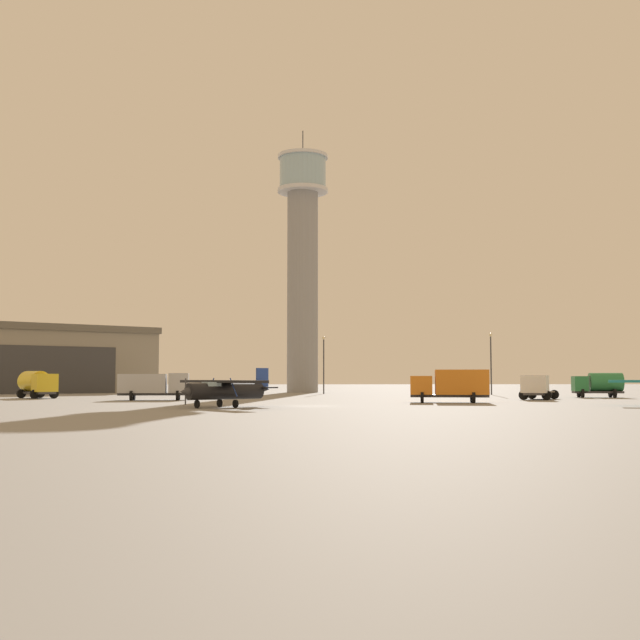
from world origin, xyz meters
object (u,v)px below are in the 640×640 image
object	(u,v)px
truck_box_orange	(452,384)
truck_flatbed_white	(537,388)
truck_fuel_tanker_yellow	(37,383)
light_post_west	(491,358)
airplane_black	(226,389)
truck_fuel_tanker_green	(598,384)
control_tower	(303,255)
light_post_north	(324,359)
truck_box_silver	(154,385)

from	to	relation	value
truck_box_orange	truck_flatbed_white	bearing A→B (deg)	-131.80
truck_fuel_tanker_yellow	light_post_west	size ratio (longest dim) A/B	0.70
airplane_black	truck_flatbed_white	distance (m)	36.49
truck_box_orange	truck_fuel_tanker_green	bearing A→B (deg)	-130.86
control_tower	airplane_black	world-z (taller)	control_tower
truck_fuel_tanker_yellow	light_post_north	bearing A→B (deg)	82.92
airplane_black	control_tower	bearing A→B (deg)	-133.49
control_tower	truck_fuel_tanker_green	distance (m)	50.77
truck_box_silver	control_tower	bearing A→B (deg)	64.39
truck_flatbed_white	truck_fuel_tanker_yellow	bearing A→B (deg)	-68.79
control_tower	airplane_black	xyz separation A→B (m)	(-7.60, -60.55, -20.14)
light_post_north	light_post_west	bearing A→B (deg)	-17.17
truck_fuel_tanker_green	truck_box_orange	bearing A→B (deg)	48.62
airplane_black	truck_box_silver	world-z (taller)	airplane_black
truck_box_silver	light_post_north	xyz separation A→B (m)	(19.07, 29.68, 3.29)
truck_box_silver	truck_fuel_tanker_yellow	bearing A→B (deg)	147.01
truck_box_silver	truck_box_orange	world-z (taller)	truck_box_orange
truck_fuel_tanker_yellow	truck_box_silver	bearing A→B (deg)	20.47
control_tower	truck_fuel_tanker_yellow	bearing A→B (deg)	-133.03
control_tower	light_post_west	bearing A→B (deg)	-35.68
truck_fuel_tanker_yellow	truck_fuel_tanker_green	bearing A→B (deg)	49.86
airplane_black	light_post_west	size ratio (longest dim) A/B	1.12
light_post_north	truck_fuel_tanker_green	bearing A→B (deg)	-35.15
airplane_black	truck_box_orange	size ratio (longest dim) A/B	1.24
airplane_black	truck_fuel_tanker_yellow	bearing A→B (deg)	-86.81
truck_flatbed_white	truck_fuel_tanker_yellow	size ratio (longest dim) A/B	1.15
truck_fuel_tanker_green	light_post_north	xyz separation A→B (m)	(-30.69, 21.61, 3.28)
truck_box_silver	truck_fuel_tanker_green	world-z (taller)	truck_fuel_tanker_green
truck_flatbed_white	light_post_north	bearing A→B (deg)	-115.52
control_tower	truck_box_orange	distance (m)	55.09
truck_fuel_tanker_yellow	truck_fuel_tanker_green	world-z (taller)	truck_fuel_tanker_yellow
truck_fuel_tanker_green	truck_fuel_tanker_yellow	bearing A→B (deg)	9.34
truck_fuel_tanker_yellow	truck_box_orange	xyz separation A→B (m)	(42.95, -17.13, -0.01)
truck_box_silver	truck_box_orange	size ratio (longest dim) A/B	0.96
airplane_black	light_post_west	world-z (taller)	light_post_west
truck_fuel_tanker_yellow	airplane_black	bearing A→B (deg)	-0.72
truck_box_orange	control_tower	bearing A→B (deg)	-66.28
truck_box_orange	light_post_west	distance (m)	34.50
light_post_west	light_post_north	bearing A→B (deg)	162.83
truck_fuel_tanker_green	truck_box_orange	size ratio (longest dim) A/B	0.78
airplane_black	light_post_north	size ratio (longest dim) A/B	1.14
airplane_black	truck_fuel_tanker_green	world-z (taller)	airplane_black
truck_box_silver	truck_flatbed_white	bearing A→B (deg)	-4.41
airplane_black	truck_flatbed_white	world-z (taller)	airplane_black
truck_fuel_tanker_green	light_post_west	world-z (taller)	light_post_west
control_tower	airplane_black	size ratio (longest dim) A/B	4.48
truck_fuel_tanker_yellow	truck_box_orange	distance (m)	46.24
truck_fuel_tanker_green	truck_box_orange	distance (m)	27.17
airplane_black	light_post_north	xyz separation A→B (m)	(10.30, 49.54, 3.44)
truck_fuel_tanker_yellow	truck_box_orange	size ratio (longest dim) A/B	0.77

